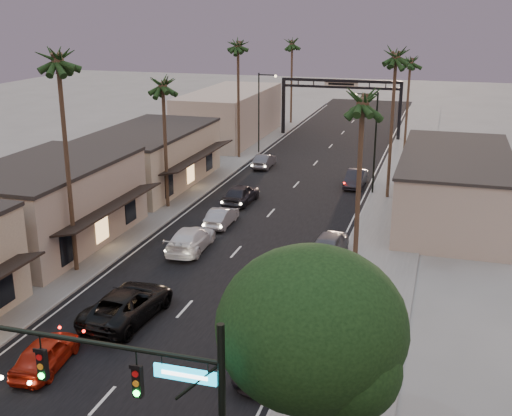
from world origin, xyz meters
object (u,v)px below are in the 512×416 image
Objects in this scene: palm_ld at (238,42)px; oncoming_red at (45,353)px; palm_ra at (363,95)px; oncoming_pickup at (128,304)px; palm_far at (292,41)px; palm_rb at (396,52)px; curbside_near at (270,352)px; palm_lc at (163,80)px; arch at (341,93)px; streetlight_right at (372,135)px; palm_lb at (57,54)px; streetlight_left at (261,106)px; palm_rc at (411,58)px; curbside_black at (298,303)px; oncoming_silver at (222,217)px; corner_tree at (313,334)px; traffic_signal at (160,399)px.

palm_ld is 45.19m from oncoming_red.
palm_ra is 2.12× the size of oncoming_pickup.
oncoming_pickup is at bearing -84.50° from palm_far.
curbside_near is (-2.47, -29.45, -11.61)m from palm_rb.
palm_rb reaches higher than oncoming_pickup.
palm_rb is (17.20, 8.00, 1.95)m from palm_lc.
arch is at bearing 100.59° from palm_ra.
streetlight_right is 0.74× the size of palm_lc.
palm_lb is 1.15× the size of palm_far.
arch is at bearing 60.03° from streetlight_left.
palm_rb is at bearing -117.36° from oncoming_red.
curbside_near is (-2.47, -49.45, -9.66)m from palm_rc.
oncoming_red is at bearing -86.12° from palm_far.
curbside_black is at bearing -91.75° from streetlight_right.
oncoming_pickup is (-9.36, -27.89, -4.47)m from streetlight_right.
oncoming_silver is (5.81, -3.01, -9.77)m from palm_lc.
oncoming_pickup is 15.88m from oncoming_silver.
palm_rb reaches higher than corner_tree.
palm_ld is at bearing 90.00° from palm_lb.
palm_ra is 40.01m from palm_rc.
streetlight_right is 2.11× the size of oncoming_silver.
curbside_near is at bearing 167.73° from oncoming_pickup.
palm_lc is at bearing 145.10° from palm_ra.
corner_tree is 51.28m from palm_ld.
palm_rc reaches higher than curbside_near.
oncoming_silver is (-11.39, -11.01, -11.71)m from palm_rb.
palm_lb is at bearing -71.61° from oncoming_red.
curbside_near is (0.44, 10.55, -4.27)m from traffic_signal.
palm_lb is 3.51× the size of oncoming_red.
arch is at bearing 79.84° from palm_lb.
streetlight_left is 46.72m from oncoming_red.
palm_ld is at bearing 110.81° from corner_tree.
streetlight_left reaches higher than curbside_near.
palm_lb is 3.05× the size of curbside_black.
arch reaches higher than oncoming_pickup.
palm_lc is 19.10m from palm_ld.
oncoming_pickup is 8.94m from curbside_near.
streetlight_left is 7.88m from palm_ld.
palm_rc is at bearing 27.62° from palm_ld.
palm_ra is 2.64× the size of curbside_black.
traffic_signal is 0.70× the size of palm_rc.
corner_tree is 16.17m from oncoming_pickup.
oncoming_pickup is (-11.04, -46.89, -9.61)m from palm_rc.
streetlight_left is 2.08× the size of oncoming_red.
palm_rb is 26.76m from curbside_black.
traffic_signal is 0.64× the size of palm_ra.
corner_tree reaches higher than oncoming_pickup.
streetlight_left is 22.07m from palm_rb.
palm_ld is at bearing 90.00° from palm_lc.
palm_far is 2.64× the size of curbside_black.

